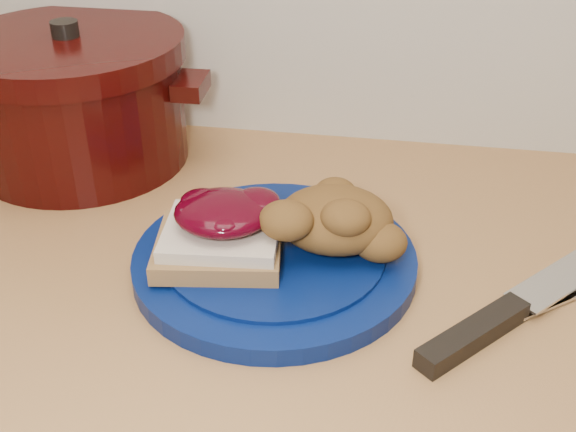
% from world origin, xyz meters
% --- Properties ---
extents(plate, '(0.29, 0.29, 0.02)m').
position_xyz_m(plate, '(-0.00, 1.49, 0.91)').
color(plate, '#051651').
rests_on(plate, wood_countertop).
extents(sandwich, '(0.13, 0.12, 0.06)m').
position_xyz_m(sandwich, '(-0.05, 1.48, 0.95)').
color(sandwich, olive).
rests_on(sandwich, plate).
extents(stuffing_mound, '(0.12, 0.10, 0.06)m').
position_xyz_m(stuffing_mound, '(0.05, 1.51, 0.95)').
color(stuffing_mound, brown).
rests_on(stuffing_mound, plate).
extents(chef_knife, '(0.25, 0.27, 0.02)m').
position_xyz_m(chef_knife, '(0.21, 1.45, 0.91)').
color(chef_knife, black).
rests_on(chef_knife, wood_countertop).
extents(butter_knife, '(0.15, 0.12, 0.00)m').
position_xyz_m(butter_knife, '(0.23, 1.45, 0.90)').
color(butter_knife, silver).
rests_on(butter_knife, wood_countertop).
extents(dutch_oven, '(0.32, 0.28, 0.17)m').
position_xyz_m(dutch_oven, '(-0.28, 1.68, 0.98)').
color(dutch_oven, black).
rests_on(dutch_oven, wood_countertop).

